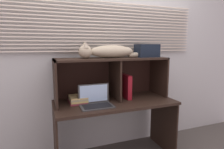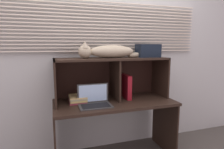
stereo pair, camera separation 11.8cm
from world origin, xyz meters
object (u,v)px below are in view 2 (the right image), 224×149
Objects in this scene: cat at (108,52)px; laptop at (94,101)px; storage_box at (148,51)px; binder_upright at (126,86)px; book_stack at (78,99)px.

cat is 0.58m from laptop.
cat is 0.50m from storage_box.
cat is at bearing 180.00° from storage_box.
binder_upright is at bearing 0.00° from cat.
laptop is 0.90m from storage_box.
cat is 3.95× the size of book_stack.
binder_upright is at bearing 22.25° from laptop.
book_stack is (-0.16, 0.17, -0.01)m from laptop.
binder_upright is 1.21× the size of book_stack.
cat is at bearing 40.38° from laptop.
storage_box is at bearing 0.00° from cat.
storage_box is (0.71, 0.17, 0.52)m from laptop.
cat reaches higher than laptop.
storage_box reaches higher than laptop.
binder_upright is (0.22, 0.00, -0.42)m from cat.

